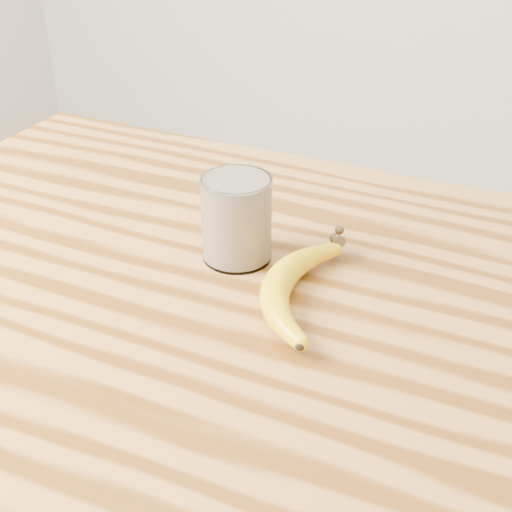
% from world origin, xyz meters
% --- Properties ---
extents(table, '(1.20, 0.80, 0.90)m').
position_xyz_m(table, '(0.00, 0.00, 0.77)').
color(table, '#A66D31').
rests_on(table, ground).
extents(smoothie_glass, '(0.09, 0.09, 0.11)m').
position_xyz_m(smoothie_glass, '(-0.04, 0.05, 0.96)').
color(smoothie_glass, white).
rests_on(smoothie_glass, table).
extents(banana, '(0.16, 0.31, 0.04)m').
position_xyz_m(banana, '(0.05, -0.01, 0.92)').
color(banana, gold).
rests_on(banana, table).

